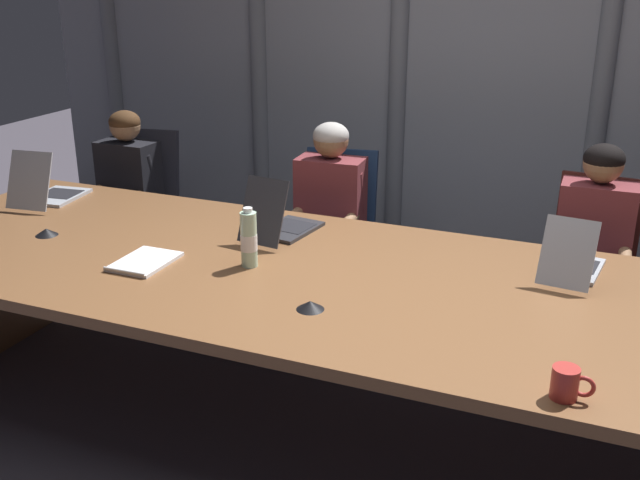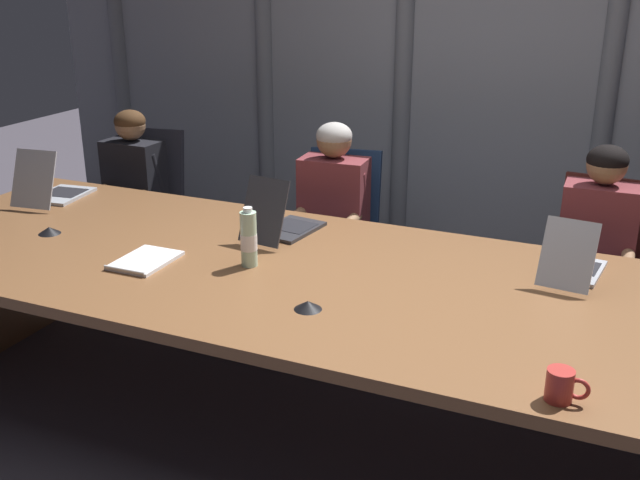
{
  "view_description": "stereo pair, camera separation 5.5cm",
  "coord_description": "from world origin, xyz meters",
  "px_view_note": "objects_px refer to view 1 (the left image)",
  "views": [
    {
      "loc": [
        0.81,
        -2.73,
        2.0
      ],
      "look_at": [
        -0.38,
        0.13,
        0.85
      ],
      "focal_mm": 41.78,
      "sensor_mm": 36.0,
      "label": 1
    },
    {
      "loc": [
        0.87,
        -2.71,
        2.0
      ],
      "look_at": [
        -0.38,
        0.13,
        0.85
      ],
      "focal_mm": 41.78,
      "sensor_mm": 36.0,
      "label": 2
    }
  ],
  "objects_px": {
    "laptop_left_mid": "(281,224)",
    "spiral_notepad": "(144,262)",
    "laptop_center": "(572,263)",
    "coffee_mug_near": "(566,383)",
    "office_chair_left_mid": "(335,254)",
    "office_chair_left_end": "(141,225)",
    "water_bottle_primary": "(249,240)",
    "conference_mic_left_side": "(310,305)",
    "laptop_left_end": "(49,191)",
    "person_center": "(592,247)",
    "office_chair_center": "(584,292)",
    "person_left_mid": "(326,213)",
    "person_left_end": "(122,189)",
    "conference_mic_middle": "(46,232)"
  },
  "relations": [
    {
      "from": "laptop_left_mid",
      "to": "person_center",
      "type": "relative_size",
      "value": 0.41
    },
    {
      "from": "office_chair_left_end",
      "to": "office_chair_left_mid",
      "type": "distance_m",
      "value": 1.4
    },
    {
      "from": "water_bottle_primary",
      "to": "coffee_mug_near",
      "type": "distance_m",
      "value": 1.51
    },
    {
      "from": "laptop_left_mid",
      "to": "conference_mic_left_side",
      "type": "relative_size",
      "value": 4.35
    },
    {
      "from": "laptop_left_mid",
      "to": "office_chair_center",
      "type": "bearing_deg",
      "value": -52.8
    },
    {
      "from": "conference_mic_left_side",
      "to": "office_chair_center",
      "type": "bearing_deg",
      "value": 58.08
    },
    {
      "from": "coffee_mug_near",
      "to": "conference_mic_middle",
      "type": "height_order",
      "value": "coffee_mug_near"
    },
    {
      "from": "person_center",
      "to": "spiral_notepad",
      "type": "distance_m",
      "value": 2.19
    },
    {
      "from": "laptop_left_mid",
      "to": "spiral_notepad",
      "type": "height_order",
      "value": "laptop_left_mid"
    },
    {
      "from": "spiral_notepad",
      "to": "coffee_mug_near",
      "type": "bearing_deg",
      "value": -13.3
    },
    {
      "from": "office_chair_center",
      "to": "conference_mic_left_side",
      "type": "height_order",
      "value": "office_chair_center"
    },
    {
      "from": "conference_mic_left_side",
      "to": "spiral_notepad",
      "type": "height_order",
      "value": "conference_mic_left_side"
    },
    {
      "from": "laptop_left_end",
      "to": "laptop_left_mid",
      "type": "distance_m",
      "value": 1.44
    },
    {
      "from": "laptop_center",
      "to": "coffee_mug_near",
      "type": "bearing_deg",
      "value": -169.5
    },
    {
      "from": "coffee_mug_near",
      "to": "person_center",
      "type": "bearing_deg",
      "value": 90.48
    },
    {
      "from": "laptop_left_mid",
      "to": "office_chair_left_mid",
      "type": "relative_size",
      "value": 0.5
    },
    {
      "from": "conference_mic_left_side",
      "to": "conference_mic_middle",
      "type": "bearing_deg",
      "value": 170.02
    },
    {
      "from": "laptop_center",
      "to": "person_left_end",
      "type": "relative_size",
      "value": 0.39
    },
    {
      "from": "office_chair_left_mid",
      "to": "person_left_mid",
      "type": "bearing_deg",
      "value": -8.03
    },
    {
      "from": "water_bottle_primary",
      "to": "conference_mic_left_side",
      "type": "relative_size",
      "value": 2.45
    },
    {
      "from": "office_chair_left_end",
      "to": "person_left_mid",
      "type": "relative_size",
      "value": 0.83
    },
    {
      "from": "laptop_left_end",
      "to": "person_left_end",
      "type": "xyz_separation_m",
      "value": [
        -0.0,
        0.64,
        -0.16
      ]
    },
    {
      "from": "person_left_mid",
      "to": "coffee_mug_near",
      "type": "height_order",
      "value": "person_left_mid"
    },
    {
      "from": "office_chair_left_mid",
      "to": "office_chair_left_end",
      "type": "bearing_deg",
      "value": -99.41
    },
    {
      "from": "laptop_center",
      "to": "office_chair_left_end",
      "type": "xyz_separation_m",
      "value": [
        -2.79,
        0.78,
        -0.45
      ]
    },
    {
      "from": "conference_mic_left_side",
      "to": "coffee_mug_near",
      "type": "bearing_deg",
      "value": -15.77
    },
    {
      "from": "person_center",
      "to": "coffee_mug_near",
      "type": "relative_size",
      "value": 8.86
    },
    {
      "from": "laptop_left_mid",
      "to": "office_chair_left_end",
      "type": "height_order",
      "value": "laptop_left_mid"
    },
    {
      "from": "person_center",
      "to": "water_bottle_primary",
      "type": "distance_m",
      "value": 1.75
    },
    {
      "from": "office_chair_left_mid",
      "to": "water_bottle_primary",
      "type": "height_order",
      "value": "water_bottle_primary"
    },
    {
      "from": "water_bottle_primary",
      "to": "coffee_mug_near",
      "type": "bearing_deg",
      "value": -22.53
    },
    {
      "from": "person_left_mid",
      "to": "coffee_mug_near",
      "type": "relative_size",
      "value": 8.82
    },
    {
      "from": "laptop_left_end",
      "to": "coffee_mug_near",
      "type": "xyz_separation_m",
      "value": [
        2.87,
        -0.99,
        -0.01
      ]
    },
    {
      "from": "laptop_center",
      "to": "coffee_mug_near",
      "type": "xyz_separation_m",
      "value": [
        0.07,
        -1.01,
        -0.0
      ]
    },
    {
      "from": "office_chair_left_end",
      "to": "conference_mic_left_side",
      "type": "xyz_separation_m",
      "value": [
        1.89,
        -1.52,
        0.41
      ]
    },
    {
      "from": "laptop_center",
      "to": "coffee_mug_near",
      "type": "relative_size",
      "value": 3.36
    },
    {
      "from": "person_left_mid",
      "to": "conference_mic_middle",
      "type": "relative_size",
      "value": 10.65
    },
    {
      "from": "office_chair_center",
      "to": "office_chair_left_end",
      "type": "bearing_deg",
      "value": -84.8
    },
    {
      "from": "office_chair_left_end",
      "to": "laptop_center",
      "type": "bearing_deg",
      "value": 64.83
    },
    {
      "from": "office_chair_left_mid",
      "to": "conference_mic_left_side",
      "type": "xyz_separation_m",
      "value": [
        0.49,
        -1.52,
        0.41
      ]
    },
    {
      "from": "office_chair_left_mid",
      "to": "water_bottle_primary",
      "type": "relative_size",
      "value": 3.57
    },
    {
      "from": "laptop_center",
      "to": "office_chair_center",
      "type": "height_order",
      "value": "laptop_center"
    },
    {
      "from": "water_bottle_primary",
      "to": "laptop_left_mid",
      "type": "bearing_deg",
      "value": 95.62
    },
    {
      "from": "laptop_left_end",
      "to": "office_chair_center",
      "type": "bearing_deg",
      "value": -81.4
    },
    {
      "from": "coffee_mug_near",
      "to": "conference_mic_middle",
      "type": "distance_m",
      "value": 2.56
    },
    {
      "from": "office_chair_left_mid",
      "to": "coffee_mug_near",
      "type": "bearing_deg",
      "value": 29.85
    },
    {
      "from": "coffee_mug_near",
      "to": "conference_mic_left_side",
      "type": "height_order",
      "value": "coffee_mug_near"
    },
    {
      "from": "office_chair_left_end",
      "to": "water_bottle_primary",
      "type": "relative_size",
      "value": 3.59
    },
    {
      "from": "office_chair_left_mid",
      "to": "laptop_left_mid",
      "type": "bearing_deg",
      "value": -7.27
    },
    {
      "from": "laptop_center",
      "to": "conference_mic_middle",
      "type": "bearing_deg",
      "value": 107.42
    }
  ]
}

